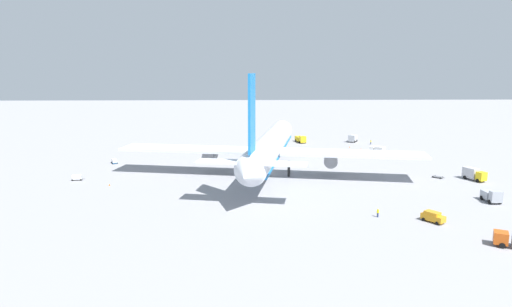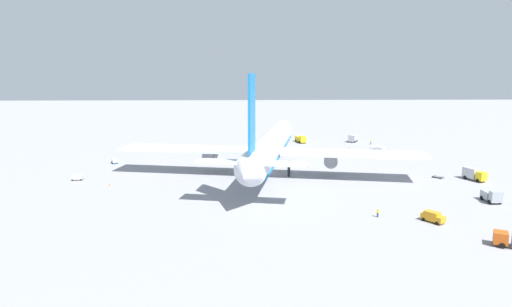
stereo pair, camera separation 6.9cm
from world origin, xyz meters
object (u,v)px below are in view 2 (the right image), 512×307
(traffic_cone_2, at_px, (158,151))
(baggage_cart_0, at_px, (114,161))
(ground_worker_2, at_px, (405,155))
(traffic_cone_3, at_px, (109,185))
(service_van, at_px, (433,217))
(baggage_cart_2, at_px, (438,177))
(service_truck_0, at_px, (301,139))
(ground_worker_0, at_px, (371,142))
(traffic_cone_0, at_px, (361,149))
(ground_worker_3, at_px, (378,213))
(traffic_cone_1, at_px, (350,147))
(airliner, at_px, (270,147))
(service_truck_3, at_px, (492,196))
(service_truck_4, at_px, (378,149))
(service_truck_1, at_px, (474,174))
(baggage_cart_1, at_px, (77,177))
(service_truck_2, at_px, (353,138))

(traffic_cone_2, bearing_deg, baggage_cart_0, 153.09)
(ground_worker_2, height_order, traffic_cone_3, ground_worker_2)
(service_van, relative_size, baggage_cart_2, 1.58)
(baggage_cart_2, relative_size, traffic_cone_3, 5.09)
(service_truck_0, xyz_separation_m, ground_worker_0, (-5.42, -25.82, -0.50))
(baggage_cart_2, xyz_separation_m, traffic_cone_2, (39.82, 79.45, 0.01))
(ground_worker_0, relative_size, traffic_cone_3, 3.19)
(traffic_cone_0, relative_size, traffic_cone_2, 1.00)
(ground_worker_2, distance_m, ground_worker_3, 62.55)
(ground_worker_0, relative_size, traffic_cone_1, 3.19)
(airliner, height_order, service_van, airliner)
(traffic_cone_3, bearing_deg, airliner, -74.33)
(traffic_cone_3, bearing_deg, service_truck_3, -100.71)
(airliner, bearing_deg, service_truck_4, -52.85)
(service_truck_0, relative_size, baggage_cart_0, 2.12)
(service_van, height_order, traffic_cone_2, service_van)
(airliner, bearing_deg, baggage_cart_2, -97.31)
(airliner, distance_m, traffic_cone_3, 41.49)
(baggage_cart_0, xyz_separation_m, traffic_cone_0, (20.75, -80.07, -0.46))
(airliner, bearing_deg, service_truck_1, -99.19)
(traffic_cone_2, bearing_deg, traffic_cone_1, -84.91)
(airliner, xyz_separation_m, baggage_cart_1, (-5.13, 49.18, -6.69))
(baggage_cart_1, height_order, ground_worker_2, ground_worker_2)
(baggage_cart_2, distance_m, ground_worker_3, 39.37)
(baggage_cart_1, bearing_deg, service_truck_3, -103.06)
(baggage_cart_0, bearing_deg, traffic_cone_1, -72.14)
(baggage_cart_0, height_order, ground_worker_3, ground_worker_3)
(baggage_cart_2, xyz_separation_m, ground_worker_2, (26.44, -1.10, 0.57))
(service_truck_1, relative_size, traffic_cone_2, 11.48)
(service_truck_1, distance_m, ground_worker_2, 29.98)
(baggage_cart_0, height_order, traffic_cone_2, baggage_cart_0)
(service_truck_0, bearing_deg, ground_worker_3, -177.99)
(service_truck_0, distance_m, ground_worker_3, 88.62)
(service_truck_4, relative_size, traffic_cone_2, 9.22)
(service_truck_0, bearing_deg, baggage_cart_2, -154.21)
(traffic_cone_0, height_order, traffic_cone_3, same)
(service_truck_2, relative_size, ground_worker_0, 3.10)
(baggage_cart_1, bearing_deg, service_truck_4, -68.73)
(service_truck_3, relative_size, ground_worker_3, 2.84)
(service_truck_0, height_order, traffic_cone_1, service_truck_0)
(airliner, bearing_deg, ground_worker_3, -152.92)
(service_truck_2, xyz_separation_m, baggage_cart_1, (-58.27, 84.86, -0.74))
(service_truck_4, distance_m, traffic_cone_0, 8.26)
(baggage_cart_0, distance_m, ground_worker_0, 92.33)
(baggage_cart_0, distance_m, ground_worker_3, 82.11)
(ground_worker_2, relative_size, traffic_cone_2, 3.00)
(baggage_cart_2, distance_m, traffic_cone_0, 42.70)
(service_van, distance_m, ground_worker_3, 9.76)
(service_truck_3, height_order, traffic_cone_2, service_truck_3)
(service_truck_2, distance_m, traffic_cone_0, 17.03)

